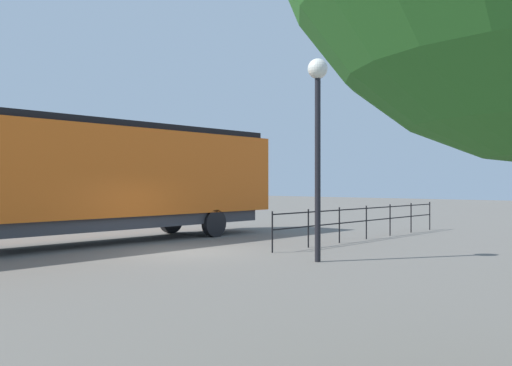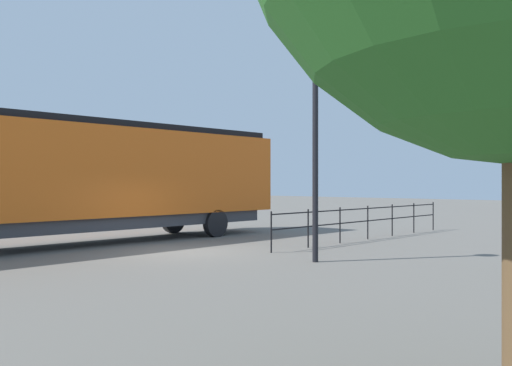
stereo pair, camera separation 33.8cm
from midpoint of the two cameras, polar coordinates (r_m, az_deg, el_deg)
ground_plane at (r=18.04m, az=-7.81°, el=-6.92°), size 120.00×120.00×0.00m
locomotive at (r=20.73m, az=-17.48°, el=0.72°), size 2.97×17.83×4.37m
lamp_post at (r=15.77m, az=5.63°, el=7.16°), size 0.56×0.56×5.61m
platform_fence at (r=22.26m, az=10.64°, el=-3.44°), size 0.05×11.41×1.29m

